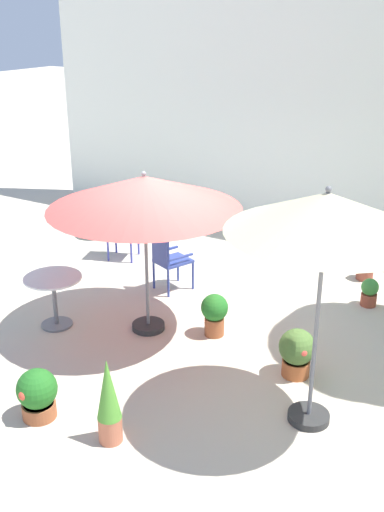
{
  "coord_description": "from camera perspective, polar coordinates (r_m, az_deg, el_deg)",
  "views": [
    {
      "loc": [
        4.02,
        -6.41,
        4.0
      ],
      "look_at": [
        0.0,
        0.44,
        0.76
      ],
      "focal_mm": 42.38,
      "sensor_mm": 36.0,
      "label": 1
    }
  ],
  "objects": [
    {
      "name": "potted_plant_1",
      "position": [
        7.96,
        2.14,
        -5.34
      ],
      "size": [
        0.36,
        0.37,
        0.58
      ],
      "color": "#9C512F",
      "rests_on": "ground"
    },
    {
      "name": "ground_plane",
      "position": [
        8.56,
        -1.5,
        -5.7
      ],
      "size": [
        60.0,
        60.0,
        0.0
      ],
      "primitive_type": "plane",
      "color": "beige"
    },
    {
      "name": "cafe_table_0",
      "position": [
        8.3,
        -12.9,
        -3.32
      ],
      "size": [
        0.77,
        0.77,
        0.72
      ],
      "color": "white",
      "rests_on": "ground"
    },
    {
      "name": "potted_plant_7",
      "position": [
        6.11,
        -7.87,
        -13.41
      ],
      "size": [
        0.25,
        0.25,
        0.94
      ],
      "color": "#C16A4B",
      "rests_on": "ground"
    },
    {
      "name": "potted_plant_0",
      "position": [
        9.14,
        16.4,
        -3.26
      ],
      "size": [
        0.25,
        0.25,
        0.42
      ],
      "color": "#9D4731",
      "rests_on": "ground"
    },
    {
      "name": "potted_plant_6",
      "position": [
        7.22,
        9.87,
        -8.83
      ],
      "size": [
        0.43,
        0.43,
        0.6
      ],
      "color": "#B35A2E",
      "rests_on": "ground"
    },
    {
      "name": "patio_umbrella_1",
      "position": [
        7.53,
        -4.53,
        5.91
      ],
      "size": [
        2.46,
        2.46,
        2.18
      ],
      "color": "#2D2D2D",
      "rests_on": "ground"
    },
    {
      "name": "patio_umbrella_0",
      "position": [
        5.66,
        12.56,
        3.75
      ],
      "size": [
        1.89,
        1.89,
        2.54
      ],
      "color": "#2D2D2D",
      "rests_on": "ground"
    },
    {
      "name": "patio_chair_0",
      "position": [
        10.45,
        -7.02,
        2.59
      ],
      "size": [
        0.56,
        0.55,
        0.95
      ],
      "color": "#363E9D",
      "rests_on": "ground"
    },
    {
      "name": "potted_plant_4",
      "position": [
        9.97,
        16.12,
        -0.4
      ],
      "size": [
        0.3,
        0.3,
        0.62
      ],
      "color": "brown",
      "rests_on": "ground"
    },
    {
      "name": "villa_facade",
      "position": [
        11.43,
        9.8,
        13.83
      ],
      "size": [
        10.71,
        0.3,
        4.8
      ],
      "primitive_type": "cube",
      "color": "white",
      "rests_on": "ground"
    },
    {
      "name": "patio_chair_1",
      "position": [
        9.11,
        -2.27,
        -0.09
      ],
      "size": [
        0.58,
        0.62,
        0.98
      ],
      "color": "#2E4191",
      "rests_on": "ground"
    },
    {
      "name": "potted_plant_2",
      "position": [
        6.66,
        -14.42,
        -12.46
      ],
      "size": [
        0.43,
        0.45,
        0.56
      ],
      "color": "#9D5432",
      "rests_on": "ground"
    },
    {
      "name": "potted_plant_5",
      "position": [
        11.54,
        -8.62,
        3.63
      ],
      "size": [
        0.56,
        0.56,
        0.7
      ],
      "color": "#A1503C",
      "rests_on": "ground"
    }
  ]
}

